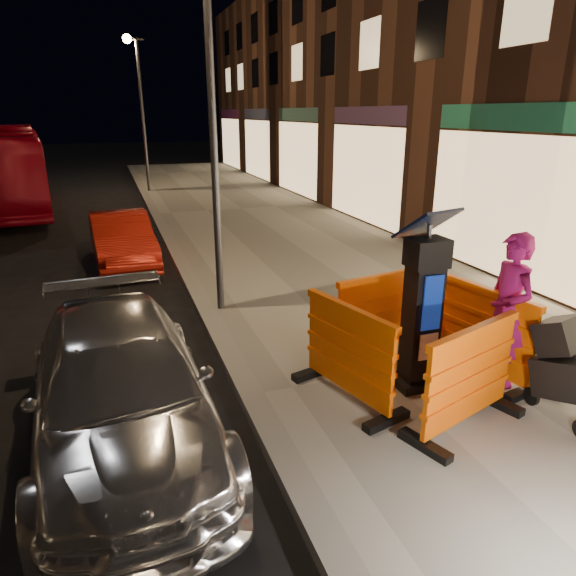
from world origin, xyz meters
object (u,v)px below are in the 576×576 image
object	(u,v)px
bus_doubledecker	(12,209)
man	(508,311)
barrier_back	(381,315)
barrier_bldgside	(484,332)
parking_kiosk	(422,307)
barrier_front	(469,378)
barrier_kerbside	(348,353)
car_red	(124,264)
stroller	(576,373)
car_silver	(127,439)

from	to	relation	value
bus_doubledecker	man	world-z (taller)	man
barrier_back	barrier_bldgside	bearing A→B (deg)	-55.52
parking_kiosk	man	bearing A→B (deg)	-27.73
barrier_front	barrier_kerbside	bearing A→B (deg)	116.48
barrier_back	man	xyz separation A→B (m)	(1.03, -1.21, 0.38)
parking_kiosk	barrier_back	world-z (taller)	parking_kiosk
car_red	stroller	xyz separation A→B (m)	(4.47, -8.53, 0.69)
barrier_back	man	size ratio (longest dim) A/B	0.78
car_red	parking_kiosk	bearing A→B (deg)	-70.36
barrier_back	bus_doubledecker	bearing A→B (deg)	103.44
car_silver	car_red	world-z (taller)	car_silver
barrier_back	car_red	bearing A→B (deg)	106.19
barrier_front	stroller	world-z (taller)	barrier_front
barrier_kerbside	car_silver	size ratio (longest dim) A/B	0.34
parking_kiosk	bus_doubledecker	xyz separation A→B (m)	(-6.86, 16.40, -1.20)
parking_kiosk	barrier_kerbside	size ratio (longest dim) A/B	1.40
car_silver	bus_doubledecker	bearing A→B (deg)	98.59
car_silver	car_red	xyz separation A→B (m)	(0.25, 7.14, 0.00)
car_red	man	xyz separation A→B (m)	(4.27, -7.63, 1.11)
barrier_bldgside	bus_doubledecker	xyz separation A→B (m)	(-7.81, 16.40, -0.74)
car_silver	barrier_bldgside	bearing A→B (deg)	-6.22
barrier_front	man	xyz separation A→B (m)	(1.03, 0.69, 0.38)
bus_doubledecker	stroller	xyz separation A→B (m)	(8.10, -17.56, 0.69)
barrier_bldgside	man	bearing A→B (deg)	-173.57
bus_doubledecker	barrier_kerbside	bearing A→B (deg)	-76.95
barrier_kerbside	stroller	world-z (taller)	barrier_kerbside
parking_kiosk	barrier_back	distance (m)	1.06
car_red	man	size ratio (longest dim) A/B	1.88
barrier_front	car_silver	bearing A→B (deg)	142.74
barrier_back	man	bearing A→B (deg)	-60.03
barrier_kerbside	barrier_bldgside	bearing A→B (deg)	-105.52
car_red	man	distance (m)	8.81
barrier_kerbside	man	size ratio (longest dim) A/B	0.78
barrier_front	barrier_back	size ratio (longest dim) A/B	1.00
car_silver	car_red	bearing A→B (deg)	84.76
barrier_front	barrier_back	bearing A→B (deg)	71.48
barrier_back	car_red	xyz separation A→B (m)	(-3.23, 6.42, -0.74)
parking_kiosk	bus_doubledecker	bearing A→B (deg)	99.20
barrier_kerbside	parking_kiosk	bearing A→B (deg)	-105.52
barrier_back	car_red	world-z (taller)	barrier_back
parking_kiosk	man	world-z (taller)	parking_kiosk
barrier_front	barrier_bldgside	world-z (taller)	same
barrier_front	barrier_bldgside	distance (m)	1.34
barrier_kerbside	stroller	xyz separation A→B (m)	(2.18, -1.16, -0.04)
parking_kiosk	barrier_bldgside	bearing A→B (deg)	-13.52
car_silver	barrier_front	bearing A→B (deg)	-21.99
barrier_bldgside	car_silver	xyz separation A→B (m)	(-4.43, 0.23, -0.74)
parking_kiosk	man	distance (m)	1.07
barrier_kerbside	car_silver	world-z (taller)	barrier_kerbside
car_red	bus_doubledecker	bearing A→B (deg)	107.90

